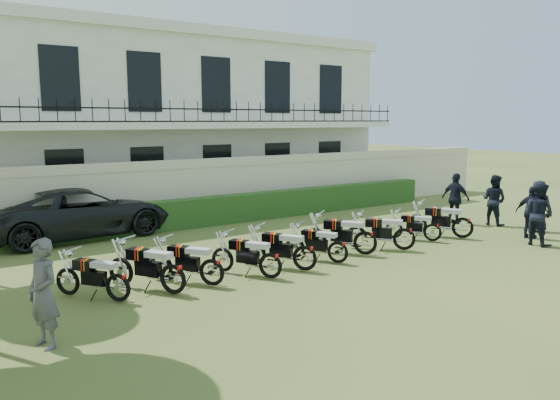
{
  "coord_description": "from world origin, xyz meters",
  "views": [
    {
      "loc": [
        -9.15,
        -9.88,
        3.72
      ],
      "look_at": [
        -0.39,
        2.74,
        1.45
      ],
      "focal_mm": 35.0,
      "sensor_mm": 36.0,
      "label": 1
    }
  ],
  "objects_px": {
    "motorcycle_3": "(270,259)",
    "motorcycle_9": "(463,223)",
    "motorcycle_1": "(173,272)",
    "motorcycle_7": "(404,234)",
    "officer_2": "(532,212)",
    "inspector": "(43,294)",
    "motorcycle_0": "(118,281)",
    "motorcycle_8": "(433,228)",
    "motorcycle_5": "(338,247)",
    "motorcycle_6": "(365,237)",
    "motorcycle_4": "(305,252)",
    "officer_1": "(538,214)",
    "officer_4": "(494,200)",
    "officer_5": "(456,198)",
    "officer_3": "(538,206)",
    "motorcycle_2": "(212,266)",
    "suv": "(80,212)"
  },
  "relations": [
    {
      "from": "officer_3",
      "to": "motorcycle_9",
      "type": "bearing_deg",
      "value": 62.12
    },
    {
      "from": "motorcycle_9",
      "to": "officer_5",
      "type": "bearing_deg",
      "value": 10.68
    },
    {
      "from": "motorcycle_4",
      "to": "officer_1",
      "type": "xyz_separation_m",
      "value": [
        7.47,
        -1.64,
        0.44
      ]
    },
    {
      "from": "inspector",
      "to": "motorcycle_0",
      "type": "bearing_deg",
      "value": 112.07
    },
    {
      "from": "officer_2",
      "to": "motorcycle_8",
      "type": "bearing_deg",
      "value": 45.3
    },
    {
      "from": "motorcycle_0",
      "to": "motorcycle_8",
      "type": "distance_m",
      "value": 9.75
    },
    {
      "from": "motorcycle_7",
      "to": "officer_2",
      "type": "distance_m",
      "value": 4.69
    },
    {
      "from": "motorcycle_3",
      "to": "suv",
      "type": "relative_size",
      "value": 0.3
    },
    {
      "from": "motorcycle_3",
      "to": "motorcycle_9",
      "type": "distance_m",
      "value": 7.39
    },
    {
      "from": "motorcycle_4",
      "to": "motorcycle_5",
      "type": "bearing_deg",
      "value": -28.85
    },
    {
      "from": "inspector",
      "to": "motorcycle_8",
      "type": "bearing_deg",
      "value": 78.59
    },
    {
      "from": "motorcycle_1",
      "to": "motorcycle_3",
      "type": "height_order",
      "value": "motorcycle_1"
    },
    {
      "from": "motorcycle_2",
      "to": "officer_3",
      "type": "bearing_deg",
      "value": -38.88
    },
    {
      "from": "motorcycle_3",
      "to": "officer_5",
      "type": "bearing_deg",
      "value": -17.58
    },
    {
      "from": "motorcycle_2",
      "to": "motorcycle_1",
      "type": "bearing_deg",
      "value": 148.2
    },
    {
      "from": "motorcycle_2",
      "to": "motorcycle_4",
      "type": "height_order",
      "value": "motorcycle_4"
    },
    {
      "from": "motorcycle_4",
      "to": "motorcycle_9",
      "type": "relative_size",
      "value": 0.94
    },
    {
      "from": "motorcycle_9",
      "to": "motorcycle_4",
      "type": "bearing_deg",
      "value": 149.32
    },
    {
      "from": "officer_2",
      "to": "motorcycle_0",
      "type": "bearing_deg",
      "value": 64.91
    },
    {
      "from": "motorcycle_6",
      "to": "officer_5",
      "type": "relative_size",
      "value": 0.95
    },
    {
      "from": "officer_4",
      "to": "officer_5",
      "type": "height_order",
      "value": "officer_5"
    },
    {
      "from": "motorcycle_2",
      "to": "officer_1",
      "type": "xyz_separation_m",
      "value": [
        9.92,
        -1.85,
        0.45
      ]
    },
    {
      "from": "motorcycle_8",
      "to": "officer_2",
      "type": "bearing_deg",
      "value": -58.74
    },
    {
      "from": "motorcycle_7",
      "to": "officer_1",
      "type": "bearing_deg",
      "value": -66.16
    },
    {
      "from": "motorcycle_5",
      "to": "motorcycle_8",
      "type": "xyz_separation_m",
      "value": [
        4.08,
        0.31,
        -0.02
      ]
    },
    {
      "from": "motorcycle_2",
      "to": "officer_2",
      "type": "height_order",
      "value": "officer_2"
    },
    {
      "from": "inspector",
      "to": "officer_2",
      "type": "distance_m",
      "value": 14.41
    },
    {
      "from": "motorcycle_8",
      "to": "officer_2",
      "type": "distance_m",
      "value": 3.31
    },
    {
      "from": "suv",
      "to": "officer_4",
      "type": "xyz_separation_m",
      "value": [
        12.58,
        -6.31,
        0.1
      ]
    },
    {
      "from": "motorcycle_1",
      "to": "motorcycle_4",
      "type": "relative_size",
      "value": 1.06
    },
    {
      "from": "motorcycle_1",
      "to": "motorcycle_7",
      "type": "xyz_separation_m",
      "value": [
        7.04,
        -0.06,
        -0.02
      ]
    },
    {
      "from": "motorcycle_9",
      "to": "officer_1",
      "type": "distance_m",
      "value": 2.16
    },
    {
      "from": "motorcycle_3",
      "to": "motorcycle_7",
      "type": "xyz_separation_m",
      "value": [
        4.69,
        0.16,
        0.02
      ]
    },
    {
      "from": "motorcycle_3",
      "to": "officer_2",
      "type": "height_order",
      "value": "officer_2"
    },
    {
      "from": "officer_1",
      "to": "suv",
      "type": "bearing_deg",
      "value": 53.08
    },
    {
      "from": "motorcycle_4",
      "to": "motorcycle_6",
      "type": "distance_m",
      "value": 2.36
    },
    {
      "from": "motorcycle_1",
      "to": "motorcycle_7",
      "type": "height_order",
      "value": "motorcycle_1"
    },
    {
      "from": "inspector",
      "to": "officer_5",
      "type": "relative_size",
      "value": 1.0
    },
    {
      "from": "motorcycle_3",
      "to": "motorcycle_9",
      "type": "xyz_separation_m",
      "value": [
        7.39,
        0.2,
        0.04
      ]
    },
    {
      "from": "motorcycle_5",
      "to": "officer_1",
      "type": "distance_m",
      "value": 6.58
    },
    {
      "from": "motorcycle_1",
      "to": "inspector",
      "type": "distance_m",
      "value": 3.13
    },
    {
      "from": "officer_4",
      "to": "officer_5",
      "type": "bearing_deg",
      "value": 38.27
    },
    {
      "from": "motorcycle_1",
      "to": "motorcycle_4",
      "type": "height_order",
      "value": "motorcycle_1"
    },
    {
      "from": "motorcycle_6",
      "to": "officer_1",
      "type": "distance_m",
      "value": 5.51
    },
    {
      "from": "motorcycle_1",
      "to": "motorcycle_3",
      "type": "bearing_deg",
      "value": -35.83
    },
    {
      "from": "motorcycle_0",
      "to": "motorcycle_3",
      "type": "height_order",
      "value": "motorcycle_3"
    },
    {
      "from": "motorcycle_1",
      "to": "motorcycle_3",
      "type": "relative_size",
      "value": 1.07
    },
    {
      "from": "motorcycle_5",
      "to": "motorcycle_6",
      "type": "xyz_separation_m",
      "value": [
        1.19,
        0.24,
        0.07
      ]
    },
    {
      "from": "motorcycle_5",
      "to": "motorcycle_3",
      "type": "bearing_deg",
      "value": 156.25
    },
    {
      "from": "officer_2",
      "to": "motorcycle_5",
      "type": "bearing_deg",
      "value": 62.06
    }
  ]
}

